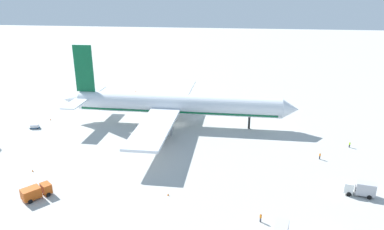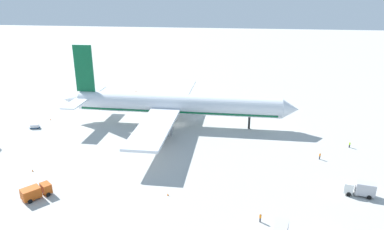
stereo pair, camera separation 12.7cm
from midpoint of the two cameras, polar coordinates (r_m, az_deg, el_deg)
The scene contains 12 objects.
ground_plane at distance 112.86m, azimuth -2.27°, elevation -1.61°, with size 600.00×600.00×0.00m, color #B2B2AD.
airliner at distance 110.78m, azimuth -3.07°, elevation 1.67°, with size 74.60×66.08×24.71m.
service_truck_1 at distance 83.07m, azimuth 25.46°, elevation -10.61°, with size 6.36×3.16×3.11m.
service_truck_3 at distance 81.29m, azimuth -23.91°, elevation -11.22°, with size 5.56×6.06×2.57m.
baggage_cart_0 at distance 120.14m, azimuth -24.05°, elevation -1.67°, with size 3.51×2.04×1.29m.
ground_worker_0 at distance 105.94m, azimuth 24.03°, elevation -4.38°, with size 0.49×0.49×1.63m.
ground_worker_2 at distance 95.96m, azimuth 19.88°, elevation -6.23°, with size 0.42×0.42×1.76m.
ground_worker_3 at distance 69.35m, azimuth 10.95°, elevation -15.94°, with size 0.48×0.48×1.78m.
traffic_cone_0 at distance 151.51m, azimuth -9.07°, elevation 3.84°, with size 0.36×0.36×0.55m, color orange.
traffic_cone_1 at distance 125.89m, azimuth -21.88°, elevation -0.65°, with size 0.36×0.36×0.55m, color orange.
traffic_cone_2 at distance 76.09m, azimuth -3.93°, elevation -12.64°, with size 0.36×0.36×0.55m, color orange.
traffic_cone_3 at distance 92.95m, azimuth -24.35°, elevation -8.15°, with size 0.36×0.36×0.55m, color orange.
Camera 1 is at (18.60, -103.56, 40.82)m, focal length 33.08 mm.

